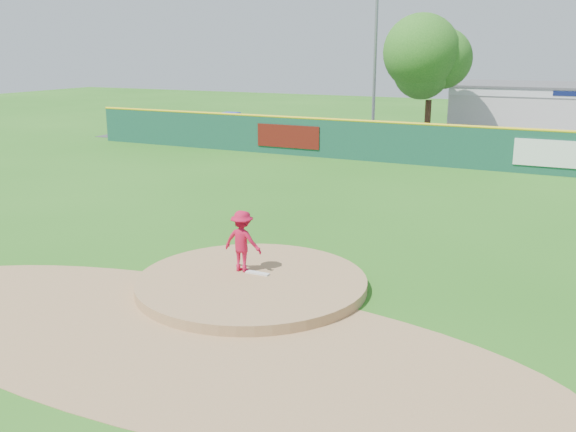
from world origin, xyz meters
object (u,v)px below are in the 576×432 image
at_px(pitcher, 242,241).
at_px(playground_slide, 229,125).
at_px(light_pole_left, 376,39).
at_px(deciduous_tree, 431,65).
at_px(van, 497,148).

distance_m(pitcher, playground_slide, 25.65).
bearing_deg(light_pole_left, deciduous_tree, -26.57).
height_order(pitcher, deciduous_tree, deciduous_tree).
xyz_separation_m(pitcher, deciduous_tree, (-1.56, 24.64, 3.55)).
relative_size(van, deciduous_tree, 0.62).
distance_m(playground_slide, light_pole_left, 10.59).
bearing_deg(playground_slide, van, -4.63).
bearing_deg(pitcher, playground_slide, -58.77).
distance_m(playground_slide, deciduous_tree, 12.75).
xyz_separation_m(pitcher, playground_slide, (-13.43, 21.86, -0.20)).
relative_size(pitcher, deciduous_tree, 0.21).
bearing_deg(deciduous_tree, pitcher, -86.38).
xyz_separation_m(van, playground_slide, (-16.47, 1.33, 0.16)).
bearing_deg(playground_slide, deciduous_tree, 13.19).
distance_m(van, light_pole_left, 11.85).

